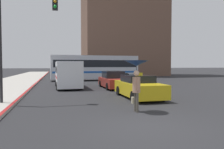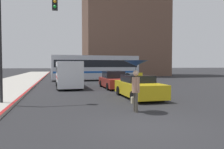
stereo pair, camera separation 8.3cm
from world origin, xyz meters
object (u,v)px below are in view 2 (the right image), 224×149
Objects in this scene: taxi at (138,87)px; pedestrian_with_umbrella at (136,71)px; sedan_red at (114,80)px; ambulance_van at (68,73)px; traffic_light at (23,24)px; city_bus at (96,67)px.

pedestrian_with_umbrella reaches higher than taxi.
ambulance_van is (-3.82, 1.37, 0.61)m from sedan_red.
traffic_light is at bearing 70.74° from ambulance_van.
sedan_red is 9.81m from pedestrian_with_umbrella.
traffic_light is (-4.87, 3.02, 2.32)m from pedestrian_with_umbrella.
pedestrian_with_umbrella is at bearing -31.83° from traffic_light.
ambulance_van is 0.96× the size of traffic_light.
taxi is 5.83m from sedan_red.
sedan_red is at bearing -89.46° from taxi.
taxi is 0.78× the size of traffic_light.
traffic_light is at bearing 6.85° from taxi.
taxi is 0.41× the size of city_bus.
sedan_red is 0.41× the size of city_bus.
taxi reaches higher than sedan_red.
city_bus is (0.12, 10.00, 1.12)m from sedan_red.
sedan_red is at bearing -3.26° from city_bus.
taxi is at bearing 6.85° from traffic_light.
city_bus is (0.07, 15.83, 1.15)m from taxi.
traffic_light is (-6.52, -16.60, 2.26)m from city_bus.
traffic_light reaches higher than city_bus.
traffic_light is at bearing 45.91° from sedan_red.
sedan_red is 10.06m from city_bus.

